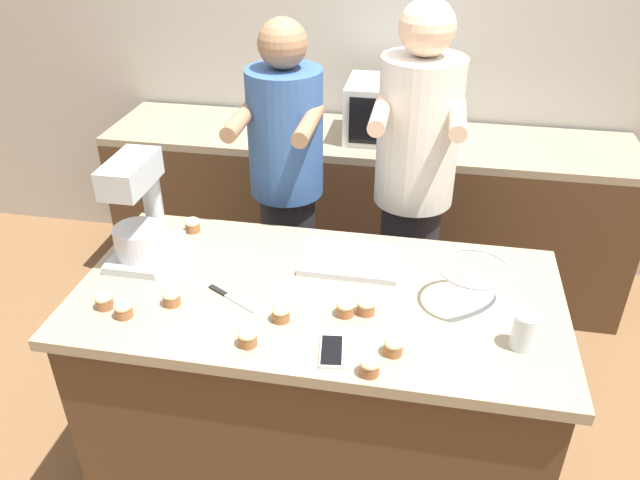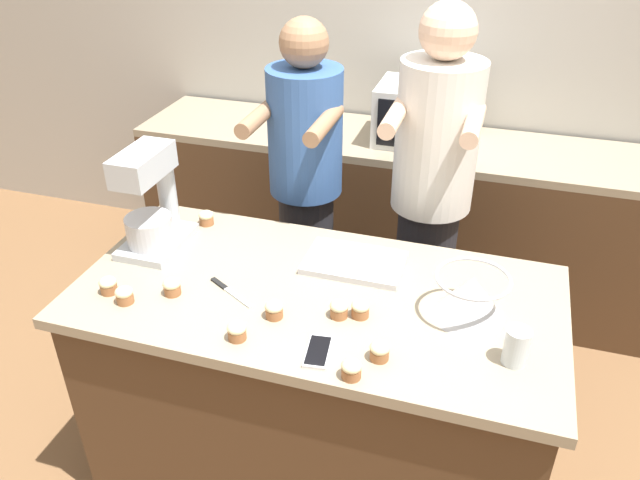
{
  "view_description": "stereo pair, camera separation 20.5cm",
  "coord_description": "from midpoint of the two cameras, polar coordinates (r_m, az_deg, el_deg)",
  "views": [
    {
      "loc": [
        0.32,
        -1.68,
        2.15
      ],
      "look_at": [
        0.0,
        0.04,
        1.08
      ],
      "focal_mm": 35.0,
      "sensor_mm": 36.0,
      "label": 1
    },
    {
      "loc": [
        0.52,
        -1.64,
        2.15
      ],
      "look_at": [
        0.0,
        0.04,
        1.08
      ],
      "focal_mm": 35.0,
      "sensor_mm": 36.0,
      "label": 2
    }
  ],
  "objects": [
    {
      "name": "cupcake_6",
      "position": [
        2.51,
        -13.91,
        1.32
      ],
      "size": [
        0.06,
        0.06,
        0.06
      ],
      "color": "#9E6038",
      "rests_on": "island_counter"
    },
    {
      "name": "cupcake_4",
      "position": [
        1.79,
        1.23,
        -11.54
      ],
      "size": [
        0.06,
        0.06,
        0.06
      ],
      "color": "#9E6038",
      "rests_on": "island_counter"
    },
    {
      "name": "ground_plane",
      "position": [
        2.75,
        -2.44,
        -20.21
      ],
      "size": [
        16.0,
        16.0,
        0.0
      ],
      "primitive_type": "plane",
      "color": "brown"
    },
    {
      "name": "person_left",
      "position": [
        2.77,
        -5.15,
        3.7
      ],
      "size": [
        0.33,
        0.5,
        1.65
      ],
      "color": "#232328",
      "rests_on": "ground_plane"
    },
    {
      "name": "cupcake_9",
      "position": [
        1.91,
        -9.76,
        -8.83
      ],
      "size": [
        0.06,
        0.06,
        0.06
      ],
      "color": "#9E6038",
      "rests_on": "island_counter"
    },
    {
      "name": "cupcake_7",
      "position": [
        1.86,
        3.56,
        -9.73
      ],
      "size": [
        0.06,
        0.06,
        0.06
      ],
      "color": "#9E6038",
      "rests_on": "island_counter"
    },
    {
      "name": "cupcake_8",
      "position": [
        2.12,
        -16.17,
        -5.1
      ],
      "size": [
        0.06,
        0.06,
        0.06
      ],
      "color": "#9E6038",
      "rests_on": "island_counter"
    },
    {
      "name": "cupcake_1",
      "position": [
        2.18,
        -21.75,
        -5.2
      ],
      "size": [
        0.06,
        0.06,
        0.06
      ],
      "color": "#9E6038",
      "rests_on": "island_counter"
    },
    {
      "name": "cell_phone",
      "position": [
        1.87,
        -2.11,
        -10.24
      ],
      "size": [
        0.09,
        0.15,
        0.01
      ],
      "color": "silver",
      "rests_on": "island_counter"
    },
    {
      "name": "stand_mixer",
      "position": [
        2.33,
        -18.66,
        2.1
      ],
      "size": [
        0.2,
        0.3,
        0.39
      ],
      "color": "#B2B7BC",
      "rests_on": "island_counter"
    },
    {
      "name": "drinking_glass",
      "position": [
        1.93,
        15.28,
        -8.16
      ],
      "size": [
        0.07,
        0.07,
        0.12
      ],
      "color": "silver",
      "rests_on": "island_counter"
    },
    {
      "name": "back_counter",
      "position": [
        3.54,
        2.42,
        2.66
      ],
      "size": [
        2.8,
        0.6,
        0.91
      ],
      "color": "#4C331E",
      "rests_on": "ground_plane"
    },
    {
      "name": "knife",
      "position": [
        2.12,
        -11.06,
        -5.22
      ],
      "size": [
        0.2,
        0.12,
        0.01
      ],
      "color": "#BCBCC1",
      "rests_on": "island_counter"
    },
    {
      "name": "cupcake_2",
      "position": [
        2.0,
        -0.62,
        -6.27
      ],
      "size": [
        0.06,
        0.06,
        0.06
      ],
      "color": "#9E6038",
      "rests_on": "island_counter"
    },
    {
      "name": "cupcake_0",
      "position": [
        1.99,
        -6.59,
        -6.7
      ],
      "size": [
        0.06,
        0.06,
        0.06
      ],
      "color": "#9E6038",
      "rests_on": "island_counter"
    },
    {
      "name": "baking_tray",
      "position": [
        2.25,
        0.17,
        -1.86
      ],
      "size": [
        0.35,
        0.23,
        0.04
      ],
      "color": "#BCBCC1",
      "rests_on": "island_counter"
    },
    {
      "name": "mixing_bowl",
      "position": [
        2.04,
        10.99,
        -4.16
      ],
      "size": [
        0.24,
        0.24,
        0.15
      ],
      "color": "#BCBCC1",
      "rests_on": "island_counter"
    },
    {
      "name": "back_wall",
      "position": [
        3.55,
        3.62,
        18.22
      ],
      "size": [
        10.0,
        0.06,
        2.7
      ],
      "color": "#B2ADA3",
      "rests_on": "ground_plane"
    },
    {
      "name": "cupcake_3",
      "position": [
        2.12,
        -20.25,
        -6.02
      ],
      "size": [
        0.06,
        0.06,
        0.06
      ],
      "color": "#9E6038",
      "rests_on": "island_counter"
    },
    {
      "name": "microwave_oven",
      "position": [
        3.28,
        4.97,
        11.67
      ],
      "size": [
        0.48,
        0.36,
        0.3
      ],
      "color": "silver",
      "rests_on": "back_counter"
    },
    {
      "name": "cupcake_5",
      "position": [
        2.0,
        1.32,
        -6.11
      ],
      "size": [
        0.06,
        0.06,
        0.06
      ],
      "color": "#9E6038",
      "rests_on": "island_counter"
    },
    {
      "name": "person_right",
      "position": [
        2.67,
        6.27,
        3.62
      ],
      "size": [
        0.34,
        0.51,
        1.74
      ],
      "color": "#232328",
      "rests_on": "ground_plane"
    },
    {
      "name": "island_counter",
      "position": [
        2.41,
        -2.69,
        -13.48
      ],
      "size": [
        1.64,
        0.82,
        0.9
      ],
      "color": "#4C331E",
      "rests_on": "ground_plane"
    }
  ]
}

